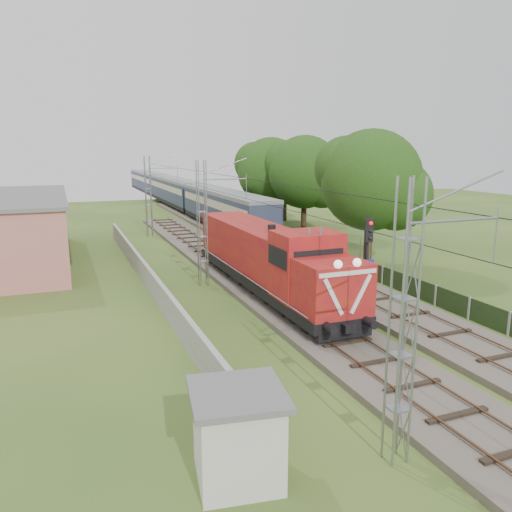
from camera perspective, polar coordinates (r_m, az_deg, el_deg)
name	(u,v)px	position (r m, az deg, el deg)	size (l,w,h in m)	color
ground	(340,345)	(23.23, 9.53, -9.95)	(140.00, 140.00, 0.00)	#2D4F1D
track_main	(277,298)	(29.02, 2.41, -4.87)	(4.20, 70.00, 0.45)	#6B6054
track_side	(269,251)	(42.53, 1.48, 0.63)	(4.20, 80.00, 0.45)	#6B6054
catenary	(203,223)	(31.81, -6.07, 3.72)	(3.31, 70.00, 8.00)	gray
boundary_wall	(149,279)	(31.73, -12.14, -2.59)	(0.25, 40.00, 1.50)	#9E9E99
station_building	(10,229)	(42.93, -26.26, 2.80)	(8.40, 20.40, 5.22)	#B26560
fence	(436,295)	(29.89, 19.86, -4.26)	(0.12, 32.00, 1.20)	black
locomotive	(268,258)	(29.67, 1.40, -0.20)	(3.15, 18.00, 4.57)	black
coach_rake	(175,190)	(76.49, -9.23, 7.46)	(3.20, 71.25, 3.69)	black
signal_post	(367,250)	(25.63, 12.62, 0.63)	(0.58, 0.46, 5.36)	black
relay_hut	(238,435)	(14.00, -2.10, -19.72)	(2.81, 2.81, 2.54)	beige
tree_a	(372,181)	(38.05, 13.13, 8.30)	(7.82, 7.45, 10.14)	#3D2719
tree_b	(306,173)	(51.56, 5.68, 9.43)	(7.76, 7.39, 10.06)	#3D2719
tree_c	(272,172)	(55.08, 1.81, 9.56)	(7.67, 7.30, 9.94)	#3D2719
tree_d	(285,174)	(61.21, 3.36, 9.34)	(7.05, 6.71, 9.14)	#3D2719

